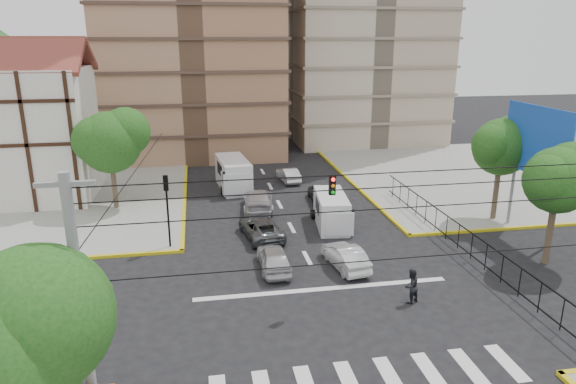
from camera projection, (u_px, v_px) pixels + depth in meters
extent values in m
plane|color=black|center=(329.00, 300.00, 24.72)|extent=(160.00, 160.00, 0.00)
cube|color=gray|center=(18.00, 198.00, 40.18)|extent=(26.00, 26.00, 0.15)
cube|color=gray|center=(486.00, 175.00, 46.89)|extent=(26.00, 26.00, 0.15)
cube|color=silver|center=(370.00, 379.00, 19.07)|extent=(12.00, 2.40, 0.01)
cube|color=silver|center=(323.00, 289.00, 25.85)|extent=(13.00, 0.40, 0.01)
cube|color=silver|center=(22.00, 135.00, 38.91)|extent=(10.00, 8.00, 10.00)
cube|color=maroon|center=(0.00, 56.00, 35.40)|extent=(10.80, 4.25, 2.65)
cube|color=maroon|center=(18.00, 54.00, 38.98)|extent=(10.80, 4.25, 2.65)
cylinder|color=slate|center=(551.00, 214.00, 30.29)|extent=(0.20, 0.20, 4.00)
cylinder|color=slate|center=(511.00, 194.00, 34.06)|extent=(0.20, 0.20, 4.00)
cube|color=silver|center=(539.00, 141.00, 31.01)|extent=(0.25, 6.00, 4.00)
cube|color=blue|center=(536.00, 141.00, 30.98)|extent=(0.08, 6.20, 4.20)
sphere|color=#1A4C15|center=(37.00, 319.00, 12.26)|extent=(3.68, 3.68, 3.68)
cylinder|color=#473828|center=(550.00, 228.00, 28.17)|extent=(0.36, 0.36, 4.20)
sphere|color=#1A4C15|center=(558.00, 180.00, 27.37)|extent=(3.60, 3.60, 3.60)
sphere|color=#1A4C15|center=(571.00, 168.00, 27.65)|extent=(2.88, 2.88, 2.88)
sphere|color=#1A4C15|center=(550.00, 179.00, 26.92)|extent=(2.70, 2.70, 2.70)
cylinder|color=#473828|center=(496.00, 189.00, 34.89)|extent=(0.36, 0.36, 4.48)
sphere|color=#1A4C15|center=(501.00, 147.00, 34.04)|extent=(3.80, 3.80, 3.80)
sphere|color=#1A4C15|center=(513.00, 137.00, 34.32)|extent=(3.04, 3.04, 3.04)
sphere|color=#1A4C15|center=(494.00, 145.00, 33.58)|extent=(2.85, 2.85, 2.85)
cylinder|color=#473828|center=(114.00, 182.00, 37.16)|extent=(0.36, 0.36, 4.20)
sphere|color=#1A4C15|center=(110.00, 142.00, 36.32)|extent=(4.40, 4.40, 4.40)
sphere|color=#1A4C15|center=(126.00, 132.00, 36.59)|extent=(3.52, 3.52, 3.52)
sphere|color=#1A4C15|center=(96.00, 140.00, 35.82)|extent=(3.30, 3.30, 3.30)
cylinder|color=black|center=(168.00, 219.00, 30.20)|extent=(0.12, 0.12, 3.50)
cube|color=black|center=(166.00, 183.00, 29.56)|extent=(0.28, 0.22, 0.90)
sphere|color=#FF0C0C|center=(165.00, 178.00, 29.47)|extent=(0.17, 0.17, 0.17)
cube|color=black|center=(332.00, 185.00, 23.03)|extent=(0.28, 0.22, 0.90)
cylinder|color=black|center=(415.00, 257.00, 14.42)|extent=(18.00, 0.03, 0.03)
cylinder|color=slate|center=(85.00, 339.00, 13.38)|extent=(0.28, 0.28, 9.00)
cube|color=slate|center=(65.00, 184.00, 12.15)|extent=(1.40, 0.12, 0.12)
cube|color=silver|center=(331.00, 210.00, 34.22)|extent=(2.41, 4.87, 2.16)
cube|color=silver|center=(339.00, 222.00, 32.50)|extent=(1.90, 1.33, 1.50)
cube|color=black|center=(340.00, 216.00, 32.04)|extent=(1.73, 0.30, 0.84)
cylinder|color=black|center=(323.00, 230.00, 32.88)|extent=(0.25, 0.66, 0.66)
cylinder|color=black|center=(350.00, 228.00, 33.18)|extent=(0.25, 0.66, 0.66)
cylinder|color=black|center=(313.00, 214.00, 35.70)|extent=(0.25, 0.66, 0.66)
cylinder|color=black|center=(338.00, 213.00, 36.00)|extent=(0.25, 0.66, 0.66)
cube|color=silver|center=(233.00, 174.00, 42.55)|extent=(2.77, 5.68, 2.52)
cube|color=silver|center=(235.00, 183.00, 40.54)|extent=(2.21, 1.53, 1.75)
cube|color=black|center=(236.00, 177.00, 40.00)|extent=(2.03, 0.32, 0.99)
cylinder|color=black|center=(222.00, 191.00, 40.98)|extent=(0.25, 0.77, 0.77)
cylinder|color=black|center=(248.00, 189.00, 41.33)|extent=(0.25, 0.77, 0.77)
cylinder|color=black|center=(220.00, 179.00, 44.28)|extent=(0.25, 0.77, 0.77)
cylinder|color=black|center=(244.00, 178.00, 44.63)|extent=(0.25, 0.77, 0.77)
imported|color=silver|center=(274.00, 258.00, 27.82)|extent=(1.60, 3.93, 1.34)
imported|color=silver|center=(345.00, 256.00, 28.09)|extent=(1.93, 4.12, 1.31)
imported|color=#525559|center=(261.00, 228.00, 32.28)|extent=(2.75, 4.83, 1.27)
imported|color=silver|center=(258.00, 200.00, 37.43)|extent=(2.67, 5.40, 1.51)
imported|color=#2A2A2D|center=(322.00, 193.00, 39.15)|extent=(2.05, 4.46, 1.48)
imported|color=silver|center=(288.00, 175.00, 44.80)|extent=(1.72, 3.88, 1.24)
imported|color=black|center=(411.00, 286.00, 24.32)|extent=(1.02, 0.93, 1.71)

